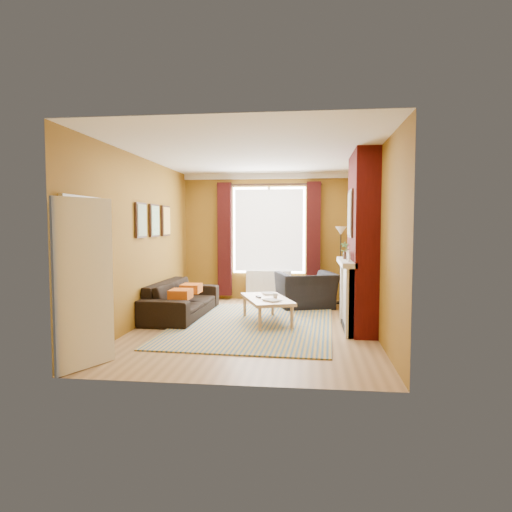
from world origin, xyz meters
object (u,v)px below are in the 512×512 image
object	(u,v)px
wicker_stool	(304,294)
floor_lamp	(341,243)
sofa	(182,299)
coffee_table	(267,300)
armchair	(306,290)

from	to	relation	value
wicker_stool	floor_lamp	distance (m)	1.33
wicker_stool	floor_lamp	world-z (taller)	floor_lamp
sofa	wicker_stool	xyz separation A→B (m)	(2.21, 1.70, -0.13)
coffee_table	floor_lamp	xyz separation A→B (m)	(1.37, 2.11, 0.90)
armchair	floor_lamp	distance (m)	1.32
wicker_stool	floor_lamp	xyz separation A→B (m)	(0.76, 0.00, 1.10)
floor_lamp	wicker_stool	bearing A→B (deg)	180.00
coffee_table	sofa	bearing A→B (deg)	145.97
coffee_table	wicker_stool	distance (m)	2.21
sofa	coffee_table	xyz separation A→B (m)	(1.60, -0.41, 0.07)
coffee_table	wicker_stool	size ratio (longest dim) A/B	3.73
sofa	floor_lamp	distance (m)	3.56
floor_lamp	coffee_table	bearing A→B (deg)	-122.95
armchair	floor_lamp	size ratio (longest dim) A/B	0.67
armchair	wicker_stool	size ratio (longest dim) A/B	2.82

